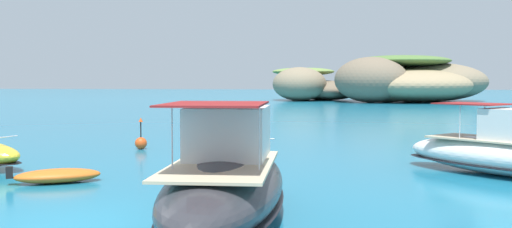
{
  "coord_description": "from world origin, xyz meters",
  "views": [
    {
      "loc": [
        5.52,
        -11.97,
        3.19
      ],
      "look_at": [
        1.89,
        14.93,
        1.63
      ],
      "focal_mm": 40.73,
      "sensor_mm": 36.0,
      "label": 1
    }
  ],
  "objects_px": {
    "motorboat_charcoal": "(226,181)",
    "channel_buoy": "(141,142)",
    "motorboat_white": "(508,153)",
    "islet_small": "(312,87)",
    "dinghy_tender": "(57,176)",
    "islet_large": "(411,82)"
  },
  "relations": [
    {
      "from": "motorboat_charcoal",
      "to": "channel_buoy",
      "type": "height_order",
      "value": "motorboat_charcoal"
    },
    {
      "from": "islet_small",
      "to": "motorboat_charcoal",
      "type": "height_order",
      "value": "islet_small"
    },
    {
      "from": "islet_large",
      "to": "channel_buoy",
      "type": "bearing_deg",
      "value": -107.69
    },
    {
      "from": "motorboat_charcoal",
      "to": "motorboat_white",
      "type": "relative_size",
      "value": 1.24
    },
    {
      "from": "islet_small",
      "to": "motorboat_white",
      "type": "relative_size",
      "value": 2.47
    },
    {
      "from": "motorboat_charcoal",
      "to": "motorboat_white",
      "type": "bearing_deg",
      "value": 41.11
    },
    {
      "from": "channel_buoy",
      "to": "islet_large",
      "type": "bearing_deg",
      "value": 72.31
    },
    {
      "from": "islet_large",
      "to": "channel_buoy",
      "type": "relative_size",
      "value": 19.7
    },
    {
      "from": "islet_large",
      "to": "dinghy_tender",
      "type": "bearing_deg",
      "value": -105.39
    },
    {
      "from": "motorboat_white",
      "to": "motorboat_charcoal",
      "type": "bearing_deg",
      "value": -138.89
    },
    {
      "from": "channel_buoy",
      "to": "islet_small",
      "type": "bearing_deg",
      "value": 85.53
    },
    {
      "from": "motorboat_charcoal",
      "to": "motorboat_white",
      "type": "distance_m",
      "value": 10.98
    },
    {
      "from": "dinghy_tender",
      "to": "channel_buoy",
      "type": "bearing_deg",
      "value": 92.2
    },
    {
      "from": "islet_small",
      "to": "dinghy_tender",
      "type": "bearing_deg",
      "value": -93.71
    },
    {
      "from": "islet_small",
      "to": "dinghy_tender",
      "type": "relative_size",
      "value": 6.22
    },
    {
      "from": "islet_large",
      "to": "dinghy_tender",
      "type": "distance_m",
      "value": 76.03
    },
    {
      "from": "islet_small",
      "to": "channel_buoy",
      "type": "bearing_deg",
      "value": -94.47
    },
    {
      "from": "motorboat_white",
      "to": "channel_buoy",
      "type": "xyz_separation_m",
      "value": [
        -14.74,
        5.63,
        -0.43
      ]
    },
    {
      "from": "islet_small",
      "to": "channel_buoy",
      "type": "distance_m",
      "value": 69.27
    },
    {
      "from": "islet_large",
      "to": "dinghy_tender",
      "type": "xyz_separation_m",
      "value": [
        -20.17,
        -73.25,
        -2.71
      ]
    },
    {
      "from": "dinghy_tender",
      "to": "motorboat_charcoal",
      "type": "bearing_deg",
      "value": -32.63
    },
    {
      "from": "islet_large",
      "to": "dinghy_tender",
      "type": "relative_size",
      "value": 10.37
    }
  ]
}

